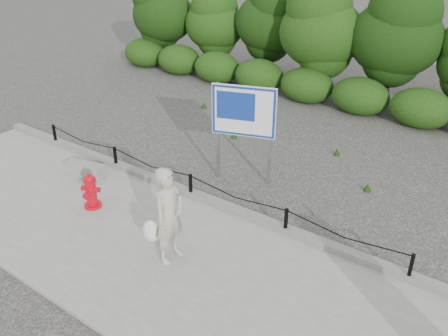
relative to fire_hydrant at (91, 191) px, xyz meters
The scene contains 9 objects.
ground 2.28m from the fire_hydrant, 46.66° to the left, with size 90.00×90.00×0.00m, color #2D2B28.
sidewalk 1.63m from the fire_hydrant, 14.04° to the right, with size 14.00×4.00×0.08m, color gray.
curb 2.29m from the fire_hydrant, 47.53° to the left, with size 14.00×0.22×0.14m, color slate.
chain_barrier 2.22m from the fire_hydrant, 46.66° to the left, with size 10.06×0.06×0.60m.
treeline 10.97m from the fire_hydrant, 77.17° to the left, with size 20.32×3.46×4.33m.
fire_hydrant is the anchor object (origin of this frame).
pedestrian 2.70m from the fire_hydrant, ahead, with size 0.76×0.71×1.91m.
concrete_block 1.56m from the fire_hydrant, 145.73° to the left, with size 1.02×0.36×0.33m, color gray.
advertising_sign 3.88m from the fire_hydrant, 57.16° to the left, with size 1.48×0.59×2.47m.
Camera 1 is at (6.15, -7.25, 5.82)m, focal length 38.00 mm.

